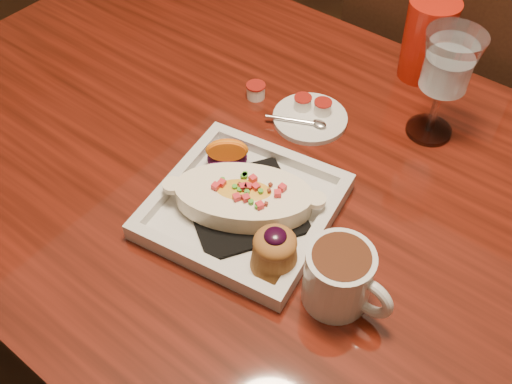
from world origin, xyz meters
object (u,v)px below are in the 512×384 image
Objects in this scene: chair_far at (428,98)px; plate at (247,206)px; goblet at (448,68)px; red_tumbler at (426,40)px; coffee_mug at (340,277)px; table at (281,217)px; saucer at (309,116)px.

chair_far is 0.78m from plate.
chair_far is 4.76× the size of goblet.
chair_far is 0.41m from red_tumbler.
coffee_mug is 0.82× the size of red_tumbler.
goblet is (0.13, -0.39, 0.38)m from chair_far.
plate is at bearing 90.24° from chair_far.
table is 5.12× the size of plate.
plate reaches higher than saucer.
chair_far is at bearing 108.99° from goblet.
red_tumbler is (0.04, -0.25, 0.32)m from chair_far.
chair_far is 0.84m from coffee_mug.
red_tumbler reaches higher than table.
chair_far is at bearing 104.75° from coffee_mug.
saucer is (-0.05, 0.24, -0.02)m from plate.
chair_far is (-0.00, 0.63, -0.15)m from table.
coffee_mug is at bearing 103.64° from chair_far.
chair_far reaches higher than saucer.
red_tumbler is at bearing 123.80° from goblet.
goblet reaches higher than table.
coffee_mug reaches higher than plate.
saucer reaches higher than table.
table is at bearing -118.50° from goblet.
saucer is at bearing 131.39° from coffee_mug.
goblet is (-0.05, 0.38, 0.08)m from coffee_mug.
red_tumbler is at bearing 106.67° from coffee_mug.
goblet is 1.48× the size of saucer.
chair_far reaches higher than plate.
chair_far is 3.18× the size of plate.
chair_far is 7.07× the size of saucer.
plate is at bearing -77.83° from saucer.
table is 9.73× the size of red_tumbler.
red_tumbler is at bearing 99.63° from chair_far.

